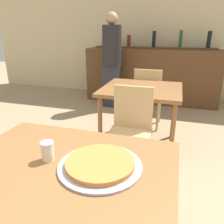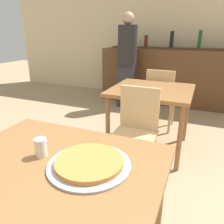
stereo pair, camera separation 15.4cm
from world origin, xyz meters
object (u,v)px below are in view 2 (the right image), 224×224
object	(u,v)px
chair_far_side_front	(136,127)
pizza_tray	(89,163)
person_standing	(127,58)
chair_far_side_back	(160,95)
cheese_shaker	(41,147)

from	to	relation	value
chair_far_side_front	pizza_tray	bearing A→B (deg)	-86.84
person_standing	chair_far_side_back	bearing A→B (deg)	-45.63
cheese_shaker	chair_far_side_front	bearing A→B (deg)	77.61
chair_far_side_front	cheese_shaker	size ratio (longest dim) A/B	8.64
pizza_tray	person_standing	world-z (taller)	person_standing
chair_far_side_front	pizza_tray	xyz separation A→B (m)	(0.06, -1.01, 0.24)
chair_far_side_back	pizza_tray	xyz separation A→B (m)	(0.06, -2.21, 0.24)
chair_far_side_back	cheese_shaker	size ratio (longest dim) A/B	8.64
chair_far_side_back	cheese_shaker	world-z (taller)	chair_far_side_back
cheese_shaker	person_standing	bearing A→B (deg)	100.47
chair_far_side_front	chair_far_side_back	xyz separation A→B (m)	(-0.00, 1.20, 0.00)
chair_far_side_front	cheese_shaker	bearing A→B (deg)	-102.39
chair_far_side_front	chair_far_side_back	bearing A→B (deg)	90.00
chair_far_side_back	pizza_tray	size ratio (longest dim) A/B	2.13
chair_far_side_back	cheese_shaker	distance (m)	2.26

